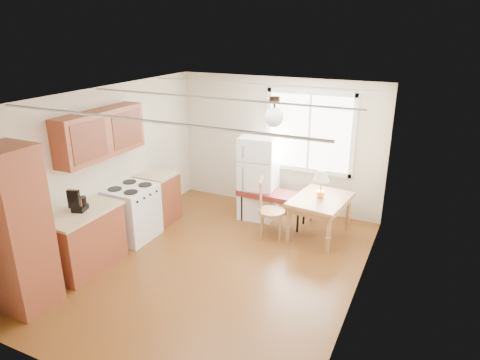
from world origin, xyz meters
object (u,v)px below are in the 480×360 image
Objects in this scene: bench at (273,196)px; chair at (266,204)px; dining_table at (320,204)px; refrigerator at (259,177)px.

bench is 0.57m from chair.
bench is at bearing 80.88° from chair.
bench is at bearing 177.27° from dining_table.
refrigerator reaches higher than dining_table.
refrigerator is at bearing 103.28° from chair.
chair is (-0.80, -0.42, -0.00)m from dining_table.
chair reaches higher than bench.
refrigerator is 1.29m from dining_table.
chair reaches higher than dining_table.
dining_table is at bearing -19.72° from refrigerator.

